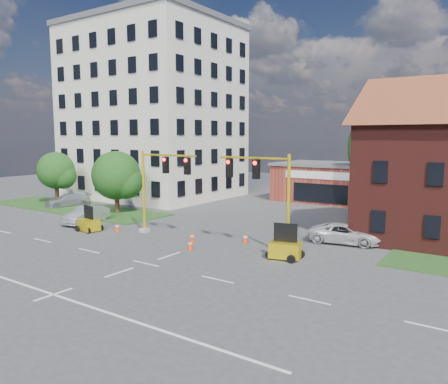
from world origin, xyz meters
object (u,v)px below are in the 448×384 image
Objects in this scene: signal_mast_west at (160,182)px; trailer_east at (285,248)px; pickup_white at (345,234)px; signal_mast_east at (264,190)px; trailer_west at (89,224)px.

trailer_east is at bearing -3.47° from signal_mast_west.
pickup_white is (12.17, 5.14, -3.25)m from signal_mast_west.
signal_mast_east is 3.02× the size of trailer_east.
signal_mast_east is at bearing 0.00° from signal_mast_west.
trailer_west is 0.94× the size of trailer_east.
signal_mast_west reaches higher than trailer_west.
signal_mast_east reaches higher than trailer_west.
trailer_west is at bearing -158.06° from signal_mast_west.
signal_mast_west is 11.04m from trailer_east.
signal_mast_west is 8.71m from signal_mast_east.
signal_mast_west reaches higher than trailer_east.
pickup_white is (1.66, 5.78, 0.03)m from trailer_east.
signal_mast_west is at bearing 180.00° from signal_mast_east.
trailer_east reaches higher than trailer_west.
signal_mast_west is 1.29× the size of pickup_white.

